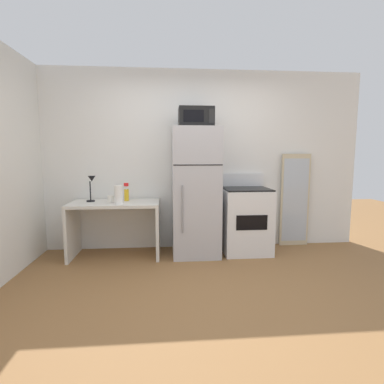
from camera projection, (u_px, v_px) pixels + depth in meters
ground_plane at (209, 297)px, 2.95m from camera, size 12.00×12.00×0.00m
wall_back_white at (193, 161)px, 4.46m from camera, size 5.00×0.10×2.60m
desk at (115, 218)px, 4.09m from camera, size 1.19×0.63×0.75m
desk_lamp at (91, 184)px, 4.06m from camera, size 0.14×0.12×0.35m
coffee_mug at (111, 199)px, 4.01m from camera, size 0.08×0.08×0.09m
spray_bottle at (126, 194)px, 4.16m from camera, size 0.06×0.06×0.25m
paper_towel_roll at (119, 195)px, 3.89m from camera, size 0.11×0.11×0.24m
refrigerator at (196, 192)px, 4.13m from camera, size 0.64×0.66×1.75m
microwave at (196, 118)px, 3.99m from camera, size 0.46×0.35×0.26m
oven_range at (246, 220)px, 4.27m from camera, size 0.66×0.61×1.10m
leaning_mirror at (295, 200)px, 4.56m from camera, size 0.44×0.03×1.40m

